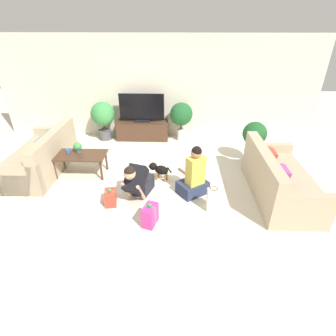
{
  "coord_description": "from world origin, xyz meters",
  "views": [
    {
      "loc": [
        0.5,
        -4.36,
        2.89
      ],
      "look_at": [
        0.35,
        -0.1,
        0.45
      ],
      "focal_mm": 28.0,
      "sensor_mm": 36.0,
      "label": 1
    }
  ],
  "objects_px": {
    "potted_plant_back_left": "(103,116)",
    "person_kneeling": "(138,181)",
    "sofa_right": "(278,181)",
    "tv_console": "(143,130)",
    "person_sitting": "(194,177)",
    "gift_box_a": "(150,215)",
    "mug": "(68,151)",
    "gift_bag_a": "(213,200)",
    "coffee_table": "(80,157)",
    "dog": "(159,169)",
    "potted_plant_corner_right": "(254,135)",
    "potted_plant_back_right": "(181,115)",
    "tv": "(142,109)",
    "gift_box_b": "(110,197)",
    "tabletop_plant": "(78,147)",
    "sofa_left": "(42,157)"
  },
  "relations": [
    {
      "from": "sofa_right",
      "to": "tv_console",
      "type": "height_order",
      "value": "sofa_right"
    },
    {
      "from": "person_kneeling",
      "to": "potted_plant_corner_right",
      "type": "bearing_deg",
      "value": 50.14
    },
    {
      "from": "sofa_right",
      "to": "gift_box_a",
      "type": "relative_size",
      "value": 5.01
    },
    {
      "from": "person_kneeling",
      "to": "person_sitting",
      "type": "bearing_deg",
      "value": 26.58
    },
    {
      "from": "tv_console",
      "to": "sofa_right",
      "type": "bearing_deg",
      "value": -42.65
    },
    {
      "from": "potted_plant_back_left",
      "to": "dog",
      "type": "xyz_separation_m",
      "value": [
        1.61,
        -2.04,
        -0.41
      ]
    },
    {
      "from": "potted_plant_back_left",
      "to": "potted_plant_back_right",
      "type": "distance_m",
      "value": 2.07
    },
    {
      "from": "potted_plant_back_left",
      "to": "person_kneeling",
      "type": "height_order",
      "value": "potted_plant_back_left"
    },
    {
      "from": "coffee_table",
      "to": "person_kneeling",
      "type": "height_order",
      "value": "person_kneeling"
    },
    {
      "from": "coffee_table",
      "to": "potted_plant_corner_right",
      "type": "height_order",
      "value": "potted_plant_corner_right"
    },
    {
      "from": "person_sitting",
      "to": "gift_box_a",
      "type": "xyz_separation_m",
      "value": [
        -0.73,
        -0.87,
        -0.19
      ]
    },
    {
      "from": "tv",
      "to": "gift_bag_a",
      "type": "distance_m",
      "value": 3.5
    },
    {
      "from": "tv",
      "to": "mug",
      "type": "distance_m",
      "value": 2.31
    },
    {
      "from": "potted_plant_corner_right",
      "to": "dog",
      "type": "relative_size",
      "value": 1.93
    },
    {
      "from": "potted_plant_corner_right",
      "to": "person_kneeling",
      "type": "distance_m",
      "value": 2.85
    },
    {
      "from": "sofa_left",
      "to": "sofa_right",
      "type": "xyz_separation_m",
      "value": [
        4.74,
        -0.76,
        -0.0
      ]
    },
    {
      "from": "potted_plant_back_right",
      "to": "gift_box_a",
      "type": "distance_m",
      "value": 3.48
    },
    {
      "from": "potted_plant_corner_right",
      "to": "potted_plant_back_right",
      "type": "distance_m",
      "value": 2.0
    },
    {
      "from": "person_kneeling",
      "to": "person_sitting",
      "type": "height_order",
      "value": "person_sitting"
    },
    {
      "from": "sofa_left",
      "to": "potted_plant_corner_right",
      "type": "relative_size",
      "value": 2.1
    },
    {
      "from": "tv_console",
      "to": "mug",
      "type": "height_order",
      "value": "mug"
    },
    {
      "from": "coffee_table",
      "to": "tv",
      "type": "xyz_separation_m",
      "value": [
        1.06,
        1.95,
        0.41
      ]
    },
    {
      "from": "gift_bag_a",
      "to": "coffee_table",
      "type": "bearing_deg",
      "value": 156.63
    },
    {
      "from": "sofa_right",
      "to": "mug",
      "type": "relative_size",
      "value": 16.51
    },
    {
      "from": "tv",
      "to": "potted_plant_back_left",
      "type": "relative_size",
      "value": 1.15
    },
    {
      "from": "person_sitting",
      "to": "gift_box_a",
      "type": "bearing_deg",
      "value": 15.07
    },
    {
      "from": "dog",
      "to": "mug",
      "type": "relative_size",
      "value": 4.08
    },
    {
      "from": "tv_console",
      "to": "potted_plant_corner_right",
      "type": "relative_size",
      "value": 1.45
    },
    {
      "from": "potted_plant_corner_right",
      "to": "dog",
      "type": "bearing_deg",
      "value": -157.36
    },
    {
      "from": "potted_plant_back_left",
      "to": "gift_box_a",
      "type": "height_order",
      "value": "potted_plant_back_left"
    },
    {
      "from": "dog",
      "to": "gift_bag_a",
      "type": "distance_m",
      "value": 1.39
    },
    {
      "from": "sofa_right",
      "to": "gift_bag_a",
      "type": "distance_m",
      "value": 1.34
    },
    {
      "from": "tv_console",
      "to": "potted_plant_back_left",
      "type": "distance_m",
      "value": 1.11
    },
    {
      "from": "tv_console",
      "to": "dog",
      "type": "xyz_separation_m",
      "value": [
        0.57,
        -2.09,
        -0.01
      ]
    },
    {
      "from": "potted_plant_back_right",
      "to": "person_kneeling",
      "type": "height_order",
      "value": "potted_plant_back_right"
    },
    {
      "from": "mug",
      "to": "person_kneeling",
      "type": "bearing_deg",
      "value": -28.85
    },
    {
      "from": "mug",
      "to": "tabletop_plant",
      "type": "bearing_deg",
      "value": 4.34
    },
    {
      "from": "gift_bag_a",
      "to": "mug",
      "type": "distance_m",
      "value": 3.13
    },
    {
      "from": "coffee_table",
      "to": "potted_plant_back_right",
      "type": "relative_size",
      "value": 1.05
    },
    {
      "from": "sofa_left",
      "to": "person_kneeling",
      "type": "distance_m",
      "value": 2.38
    },
    {
      "from": "coffee_table",
      "to": "gift_box_b",
      "type": "xyz_separation_m",
      "value": [
        0.83,
        -1.0,
        -0.28
      ]
    },
    {
      "from": "dog",
      "to": "gift_box_a",
      "type": "height_order",
      "value": "gift_box_a"
    },
    {
      "from": "potted_plant_back_left",
      "to": "potted_plant_corner_right",
      "type": "distance_m",
      "value": 3.86
    },
    {
      "from": "gift_box_b",
      "to": "potted_plant_back_right",
      "type": "bearing_deg",
      "value": 66.36
    },
    {
      "from": "sofa_right",
      "to": "mug",
      "type": "distance_m",
      "value": 4.18
    },
    {
      "from": "sofa_left",
      "to": "gift_box_b",
      "type": "height_order",
      "value": "sofa_left"
    },
    {
      "from": "tabletop_plant",
      "to": "mug",
      "type": "bearing_deg",
      "value": -175.66
    },
    {
      "from": "potted_plant_corner_right",
      "to": "gift_box_b",
      "type": "relative_size",
      "value": 2.97
    },
    {
      "from": "tv_console",
      "to": "gift_box_a",
      "type": "relative_size",
      "value": 3.46
    },
    {
      "from": "mug",
      "to": "gift_bag_a",
      "type": "bearing_deg",
      "value": -22.8
    }
  ]
}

